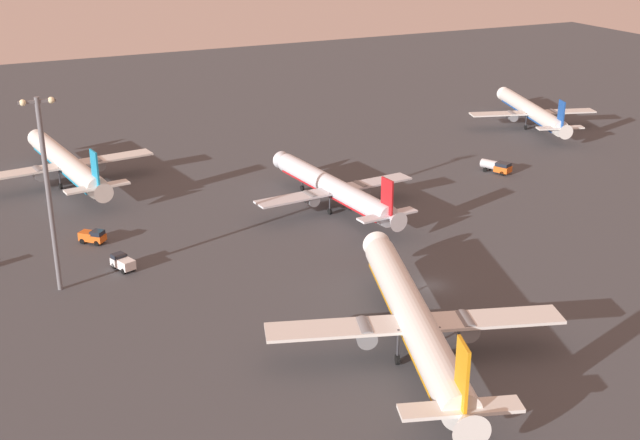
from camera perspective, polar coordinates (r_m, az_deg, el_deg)
ground_plane at (r=120.93m, az=7.66°, el=-4.46°), size 416.00×416.00×0.00m
airplane_taxiway_distant at (r=101.28m, az=6.52°, el=-6.87°), size 35.82×45.56×11.98m
airplane_near_gate at (r=147.77m, az=1.00°, el=2.18°), size 31.12×39.91×10.23m
airplane_far_stand at (r=209.32m, az=14.38°, el=7.22°), size 30.77×39.15×10.27m
airplane_terminal_side at (r=168.22m, az=-16.98°, el=3.73°), size 33.64×43.09×11.06m
cargo_loader at (r=127.81m, az=-13.41°, el=-2.84°), size 3.23×4.56×2.25m
maintenance_van at (r=138.73m, az=-15.35°, el=-1.09°), size 4.34×4.29×2.25m
fuel_truck at (r=172.54m, az=12.05°, el=3.64°), size 4.59×6.59×2.35m
apron_light_central at (r=118.63m, az=-18.23°, el=2.34°), size 4.80×0.90×27.85m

